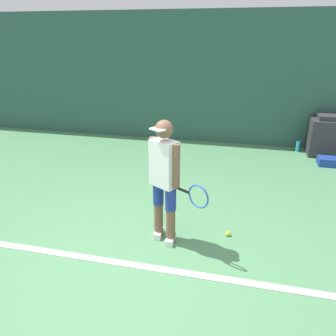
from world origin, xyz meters
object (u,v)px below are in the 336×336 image
at_px(covered_chair, 329,136).
at_px(tennis_ball, 228,234).
at_px(equipment_bag, 336,162).
at_px(tennis_player, 165,177).
at_px(water_bottle, 298,146).

bearing_deg(covered_chair, tennis_ball, -117.28).
height_order(tennis_ball, covered_chair, covered_chair).
height_order(tennis_ball, equipment_bag, equipment_bag).
distance_m(covered_chair, equipment_bag, 0.78).
bearing_deg(tennis_ball, equipment_bag, 57.03).
bearing_deg(tennis_ball, tennis_player, -161.66).
xyz_separation_m(covered_chair, equipment_bag, (0.06, -0.69, -0.35)).
xyz_separation_m(tennis_ball, equipment_bag, (2.02, 3.11, 0.05)).
distance_m(tennis_ball, covered_chair, 4.30).
xyz_separation_m(equipment_bag, water_bottle, (-0.66, 0.77, 0.05)).
bearing_deg(water_bottle, equipment_bag, -49.40).
xyz_separation_m(tennis_ball, water_bottle, (1.36, 3.88, 0.10)).
distance_m(tennis_ball, equipment_bag, 3.71).
bearing_deg(tennis_player, tennis_ball, 48.62).
distance_m(tennis_player, water_bottle, 4.75).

